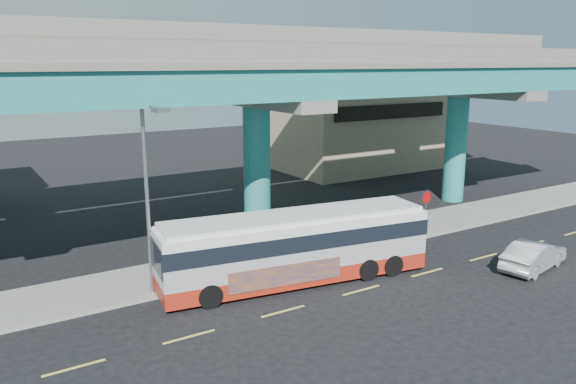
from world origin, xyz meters
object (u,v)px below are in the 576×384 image
sedan (534,255)px  street_lamp (150,173)px  stop_sign (426,203)px  transit_bus (296,245)px

sedan → street_lamp: (-16.51, 6.09, 4.73)m
sedan → stop_sign: size_ratio=1.88×
transit_bus → street_lamp: bearing=175.9°
transit_bus → sedan: transit_bus is taller
transit_bus → sedan: size_ratio=2.83×
sedan → stop_sign: (-0.26, 6.84, 1.15)m
transit_bus → stop_sign: size_ratio=5.31×
transit_bus → street_lamp: street_lamp is taller
transit_bus → street_lamp: size_ratio=1.55×
transit_bus → stop_sign: (10.23, 2.09, 0.10)m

